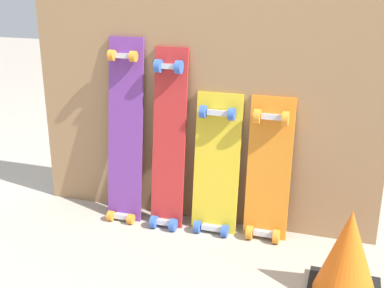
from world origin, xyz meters
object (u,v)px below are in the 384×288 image
skateboard_yellow (216,171)px  traffic_cone (348,256)px  skateboard_purple (125,138)px  skateboard_red (168,146)px  skateboard_orange (268,176)px

skateboard_yellow → traffic_cone: bearing=-31.1°
skateboard_purple → skateboard_red: 0.23m
skateboard_purple → skateboard_orange: skateboard_purple is taller
skateboard_orange → traffic_cone: bearing=-45.6°
skateboard_purple → skateboard_red: (0.23, -0.00, -0.02)m
skateboard_red → skateboard_orange: bearing=2.4°
skateboard_purple → skateboard_yellow: skateboard_purple is taller
skateboard_red → traffic_cone: size_ratio=2.53×
skateboard_yellow → skateboard_orange: bearing=2.1°
skateboard_yellow → skateboard_purple: bearing=-178.9°
skateboard_purple → traffic_cone: skateboard_purple is taller
skateboard_red → skateboard_orange: skateboard_red is taller
skateboard_red → skateboard_purple: bearing=179.4°
skateboard_purple → skateboard_yellow: 0.49m
skateboard_purple → skateboard_red: size_ratio=1.05×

